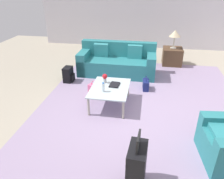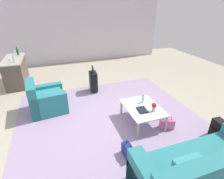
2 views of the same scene
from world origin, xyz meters
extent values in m
plane|color=#A89E89|center=(0.00, 0.00, 0.00)|extent=(12.00, 12.00, 0.00)
cube|color=silver|center=(5.06, 0.00, 1.55)|extent=(0.12, 8.00, 3.10)
cube|color=#9984A3|center=(-0.60, 0.20, 0.00)|extent=(5.20, 4.40, 0.01)
cube|color=teal|center=(-2.10, -0.60, 0.23)|extent=(0.86, 2.12, 0.45)
cube|color=teal|center=(-2.42, -0.60, 0.44)|extent=(0.22, 2.12, 0.87)
cube|color=teal|center=(-2.26, -0.12, 0.63)|extent=(0.14, 0.40, 0.40)
cube|color=teal|center=(0.90, 1.60, 0.22)|extent=(0.94, 0.97, 0.44)
cube|color=teal|center=(0.86, 1.94, 0.43)|extent=(0.87, 0.29, 0.86)
cube|color=teal|center=(1.22, 1.63, 0.30)|extent=(0.29, 0.90, 0.60)
cube|color=teal|center=(0.58, 1.57, 0.30)|extent=(0.29, 0.90, 0.60)
cube|color=teal|center=(0.91, 1.55, 0.48)|extent=(0.67, 0.69, 0.08)
cube|color=silver|center=(-0.40, -0.50, 0.41)|extent=(1.05, 0.79, 0.02)
cylinder|color=#ADA899|center=(-0.87, -0.15, 0.20)|extent=(0.05, 0.05, 0.39)
cylinder|color=#ADA899|center=(0.07, -0.15, 0.20)|extent=(0.05, 0.05, 0.39)
cylinder|color=#ADA899|center=(-0.87, -0.85, 0.20)|extent=(0.05, 0.05, 0.39)
cylinder|color=#ADA899|center=(0.07, -0.85, 0.20)|extent=(0.05, 0.05, 0.39)
cylinder|color=silver|center=(-0.20, -0.60, 0.51)|extent=(0.06, 0.06, 0.18)
cylinder|color=#2D6BBC|center=(-0.20, -0.60, 0.61)|extent=(0.04, 0.04, 0.02)
cube|color=black|center=(-0.52, -0.42, 0.43)|extent=(0.28, 0.22, 0.03)
cylinder|color=#B2B7BC|center=(-0.62, -0.65, 0.47)|extent=(0.07, 0.07, 0.10)
sphere|color=red|center=(-0.62, -0.65, 0.57)|extent=(0.11, 0.11, 0.11)
cube|color=brown|center=(3.10, 2.60, 0.45)|extent=(1.49, 0.58, 0.90)
cube|color=#ADA899|center=(3.10, 2.60, 0.89)|extent=(1.53, 0.62, 0.03)
cylinder|color=silver|center=(2.58, 2.59, 0.91)|extent=(0.07, 0.07, 0.01)
cylinder|color=silver|center=(2.58, 2.59, 0.95)|extent=(0.01, 0.01, 0.08)
sphere|color=silver|center=(2.58, 2.59, 1.02)|extent=(0.08, 0.08, 0.08)
cylinder|color=silver|center=(3.62, 2.59, 0.91)|extent=(0.07, 0.07, 0.01)
cylinder|color=silver|center=(3.62, 2.59, 0.95)|extent=(0.01, 0.01, 0.08)
sphere|color=silver|center=(3.62, 2.59, 1.02)|extent=(0.08, 0.08, 0.08)
cylinder|color=silver|center=(2.64, 2.48, 1.01)|extent=(0.07, 0.07, 0.22)
cylinder|color=silver|center=(2.64, 2.48, 1.16)|extent=(0.03, 0.03, 0.08)
cylinder|color=#194C23|center=(3.55, 2.48, 1.01)|extent=(0.07, 0.07, 0.22)
cylinder|color=#194C23|center=(3.55, 2.48, 1.16)|extent=(0.03, 0.03, 0.08)
cube|color=black|center=(1.60, 0.20, 0.35)|extent=(0.42, 0.25, 0.60)
cube|color=black|center=(1.60, 0.20, 0.75)|extent=(0.24, 0.04, 0.20)
cylinder|color=black|center=(1.46, 0.21, 0.03)|extent=(0.02, 0.05, 0.05)
cylinder|color=black|center=(1.74, 0.19, 0.03)|extent=(0.02, 0.05, 0.05)
cube|color=navy|center=(-1.27, 0.24, 0.12)|extent=(0.33, 0.16, 0.24)
torus|color=navy|center=(-1.27, 0.24, 0.26)|extent=(0.20, 0.03, 0.20)
cube|color=pink|center=(-0.81, -0.93, 0.12)|extent=(0.24, 0.35, 0.24)
torus|color=pink|center=(-0.81, -0.93, 0.26)|extent=(0.08, 0.19, 0.20)
cube|color=black|center=(-1.40, -1.80, 0.20)|extent=(0.30, 0.21, 0.40)
cube|color=black|center=(-1.40, -1.68, 0.12)|extent=(0.21, 0.07, 0.18)
camera|label=1|loc=(3.63, 0.23, 2.47)|focal=35.00mm
camera|label=2|loc=(-3.43, 1.32, 2.60)|focal=28.00mm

